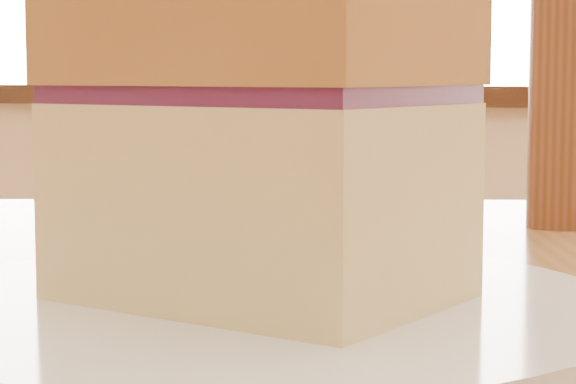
{
  "coord_description": "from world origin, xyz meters",
  "views": [
    {
      "loc": [
        0.29,
        -0.3,
        0.84
      ],
      "look_at": [
        0.17,
        0.08,
        0.8
      ],
      "focal_mm": 70.0,
      "sensor_mm": 36.0,
      "label": 1
    }
  ],
  "objects": [
    {
      "name": "plate",
      "position": [
        0.17,
        0.05,
        0.76
      ],
      "size": [
        0.24,
        0.24,
        0.02
      ],
      "color": "white",
      "rests_on": "cafe_table_main"
    },
    {
      "name": "cake_slice",
      "position": [
        0.17,
        0.05,
        0.83
      ],
      "size": [
        0.14,
        0.12,
        0.12
      ],
      "rotation": [
        0.0,
        0.0,
        -0.3
      ],
      "color": "#FFDF90",
      "rests_on": "plate"
    }
  ]
}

